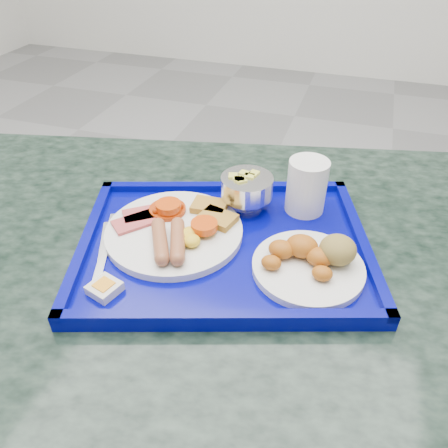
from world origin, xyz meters
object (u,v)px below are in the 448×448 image
Objects in this scene: table at (213,323)px; fruit_bowl at (247,187)px; bread_plate at (312,260)px; tray at (224,245)px; main_plate at (178,229)px; juice_cup at (307,185)px.

fruit_bowl is (0.03, 0.12, 0.26)m from table.
fruit_bowl is (-0.14, 0.13, 0.03)m from bread_plate.
tray is 0.15m from bread_plate.
bread_plate is at bearing -42.84° from fruit_bowl.
table is 0.23m from main_plate.
fruit_bowl is (0.09, 0.12, 0.03)m from main_plate.
tray is 5.90× the size of fruit_bowl.
juice_cup is (-0.04, 0.16, 0.04)m from bread_plate.
juice_cup is at bearing 36.56° from main_plate.
fruit_bowl is (0.01, 0.12, 0.05)m from tray.
bread_plate is at bearing -4.72° from table.
table is 13.48× the size of juice_cup.
tray is 0.19m from juice_cup.
bread_plate is 1.82× the size of fruit_bowl.
main_plate is at bearing -143.44° from juice_cup.
main_plate is 1.35× the size of bread_plate.
main_plate is 0.24m from bread_plate.
tray is at bearing 11.89° from table.
tray is at bearing 2.57° from main_plate.
table is at bearing -168.11° from tray.
tray is 5.62× the size of juice_cup.
bread_plate is 1.74× the size of juice_cup.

